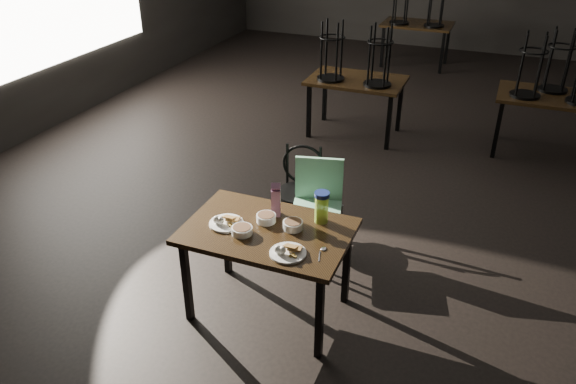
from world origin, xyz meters
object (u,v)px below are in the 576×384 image
at_px(juice_carton, 276,200).
at_px(main_table, 268,238).
at_px(school_chair, 317,201).
at_px(water_bottle, 322,207).
at_px(bentwood_chair, 301,185).

bearing_deg(juice_carton, main_table, -84.84).
relative_size(main_table, school_chair, 1.34).
xyz_separation_m(main_table, school_chair, (0.09, 0.86, -0.13)).
height_order(main_table, school_chair, school_chair).
bearing_deg(school_chair, water_bottle, -82.58).
height_order(juice_carton, water_bottle, juice_carton).
bearing_deg(main_table, water_bottle, 36.88).
bearing_deg(water_bottle, main_table, -143.12).
height_order(bentwood_chair, school_chair, school_chair).
bearing_deg(school_chair, main_table, -109.43).
relative_size(bentwood_chair, school_chair, 0.97).
relative_size(juice_carton, bentwood_chair, 0.31).
height_order(main_table, juice_carton, juice_carton).
bearing_deg(bentwood_chair, school_chair, -54.75).
distance_m(main_table, bentwood_chair, 1.15).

